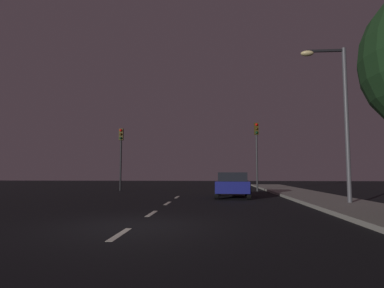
# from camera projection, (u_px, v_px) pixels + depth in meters

# --- Properties ---
(ground_plane) EXTENTS (80.00, 80.00, 0.00)m
(ground_plane) POSITION_uv_depth(u_px,v_px,m) (169.00, 202.00, 15.64)
(ground_plane) COLOR black
(sidewalk_curb_right) EXTENTS (3.00, 40.00, 0.15)m
(sidewalk_curb_right) POSITION_uv_depth(u_px,v_px,m) (331.00, 201.00, 15.13)
(sidewalk_curb_right) COLOR gray
(sidewalk_curb_right) RESTS_ON ground_plane
(lane_stripe_nearest) EXTENTS (0.16, 1.60, 0.01)m
(lane_stripe_nearest) POSITION_uv_depth(u_px,v_px,m) (120.00, 234.00, 7.49)
(lane_stripe_nearest) COLOR silver
(lane_stripe_nearest) RESTS_ON ground_plane
(lane_stripe_second) EXTENTS (0.16, 1.60, 0.01)m
(lane_stripe_second) POSITION_uv_depth(u_px,v_px,m) (152.00, 214.00, 11.27)
(lane_stripe_second) COLOR silver
(lane_stripe_second) RESTS_ON ground_plane
(lane_stripe_third) EXTENTS (0.16, 1.60, 0.01)m
(lane_stripe_third) POSITION_uv_depth(u_px,v_px,m) (168.00, 203.00, 15.05)
(lane_stripe_third) COLOR silver
(lane_stripe_third) RESTS_ON ground_plane
(lane_stripe_fourth) EXTENTS (0.16, 1.60, 0.01)m
(lane_stripe_fourth) POSITION_uv_depth(u_px,v_px,m) (177.00, 197.00, 18.82)
(lane_stripe_fourth) COLOR silver
(lane_stripe_fourth) RESTS_ON ground_plane
(traffic_signal_left) EXTENTS (0.32, 0.38, 4.80)m
(traffic_signal_left) POSITION_uv_depth(u_px,v_px,m) (121.00, 147.00, 25.51)
(traffic_signal_left) COLOR black
(traffic_signal_left) RESTS_ON ground_plane
(traffic_signal_right) EXTENTS (0.32, 0.38, 5.14)m
(traffic_signal_right) POSITION_uv_depth(u_px,v_px,m) (257.00, 143.00, 24.81)
(traffic_signal_right) COLOR #2D2D30
(traffic_signal_right) RESTS_ON ground_plane
(car_stopped_ahead) EXTENTS (2.10, 3.94, 1.41)m
(car_stopped_ahead) POSITION_uv_depth(u_px,v_px,m) (233.00, 184.00, 18.57)
(car_stopped_ahead) COLOR navy
(car_stopped_ahead) RESTS_ON ground_plane
(street_lamp_right) EXTENTS (1.93, 0.36, 6.81)m
(street_lamp_right) POSITION_uv_depth(u_px,v_px,m) (339.00, 109.00, 14.16)
(street_lamp_right) COLOR #4C4C51
(street_lamp_right) RESTS_ON ground_plane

